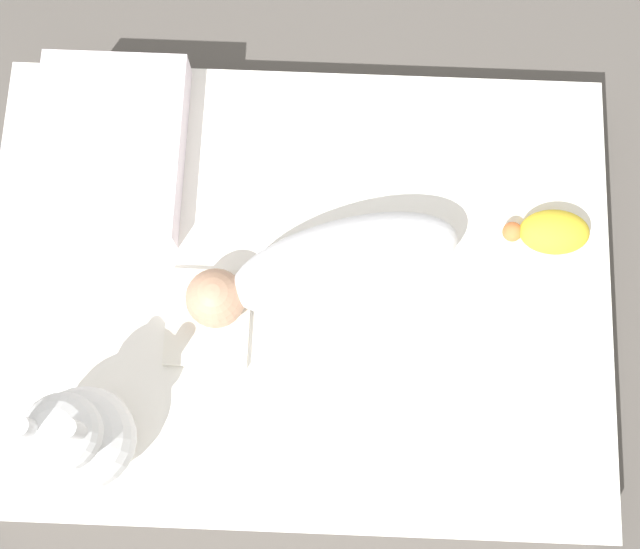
% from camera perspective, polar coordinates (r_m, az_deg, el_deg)
% --- Properties ---
extents(ground_plane, '(12.00, 12.00, 0.00)m').
position_cam_1_polar(ground_plane, '(1.96, -1.42, -1.95)').
color(ground_plane, '#514C47').
extents(bed_mattress, '(1.27, 0.96, 0.16)m').
position_cam_1_polar(bed_mattress, '(1.88, -1.48, -1.40)').
color(bed_mattress, white).
rests_on(bed_mattress, ground_plane).
extents(burp_cloth, '(0.17, 0.20, 0.02)m').
position_cam_1_polar(burp_cloth, '(1.79, -7.17, -2.79)').
color(burp_cloth, white).
rests_on(burp_cloth, bed_mattress).
extents(swaddled_baby, '(0.55, 0.30, 0.17)m').
position_cam_1_polar(swaddled_baby, '(1.72, 0.73, 0.48)').
color(swaddled_baby, white).
rests_on(swaddled_baby, bed_mattress).
extents(pillow, '(0.30, 0.40, 0.08)m').
position_cam_1_polar(pillow, '(1.90, -13.33, 7.86)').
color(pillow, white).
rests_on(pillow, bed_mattress).
extents(bunny_plush, '(0.19, 0.19, 0.35)m').
position_cam_1_polar(bunny_plush, '(1.67, -15.22, -10.00)').
color(bunny_plush, white).
rests_on(bunny_plush, bed_mattress).
extents(turtle_plush, '(0.17, 0.09, 0.08)m').
position_cam_1_polar(turtle_plush, '(1.85, 14.61, 2.65)').
color(turtle_plush, yellow).
rests_on(turtle_plush, bed_mattress).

